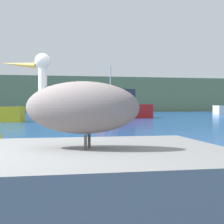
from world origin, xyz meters
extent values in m
cube|color=#6B7A51|center=(0.00, 66.79, 3.59)|extent=(140.00, 10.86, 7.18)
cube|color=slate|center=(1.02, 0.05, 0.44)|extent=(3.06, 2.42, 0.89)
ellipsoid|color=slate|center=(1.02, 0.05, 1.31)|extent=(1.29, 0.86, 0.54)
cylinder|color=white|center=(0.63, 0.18, 1.57)|extent=(0.09, 0.09, 0.35)
sphere|color=white|center=(0.63, 0.18, 1.80)|extent=(0.16, 0.16, 0.16)
cone|color=gold|center=(0.37, 0.27, 1.77)|extent=(0.38, 0.18, 0.09)
cylinder|color=#4C4742|center=(1.05, -0.05, 0.96)|extent=(0.03, 0.03, 0.16)
cylinder|color=#4C4742|center=(1.11, 0.12, 0.96)|extent=(0.03, 0.03, 0.16)
cube|color=red|center=(8.03, 28.86, 0.71)|extent=(6.25, 3.97, 1.43)
cube|color=#2D333D|center=(7.77, 28.74, 2.20)|extent=(2.55, 2.04, 1.55)
cylinder|color=#B2B2B2|center=(6.36, 28.13, 3.33)|extent=(0.12, 0.12, 3.79)
cylinder|color=#3F382D|center=(5.36, 27.70, 1.78)|extent=(0.10, 0.10, 0.70)
cube|color=#1E8C4C|center=(2.41, 38.18, 0.64)|extent=(5.21, 2.34, 1.27)
cube|color=#1E6099|center=(3.18, 38.34, 1.89)|extent=(1.47, 1.34, 1.24)
cylinder|color=#B2B2B2|center=(3.89, 38.50, 2.91)|extent=(0.12, 0.12, 3.27)
camera|label=1|loc=(0.73, -3.25, 1.34)|focal=51.53mm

